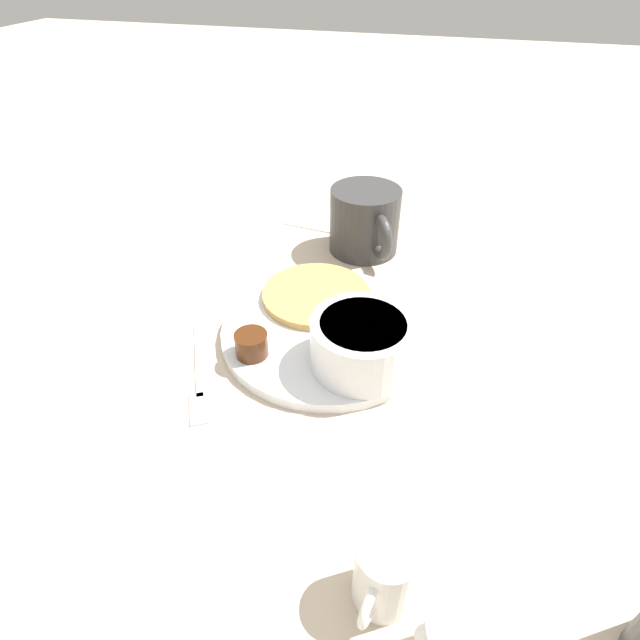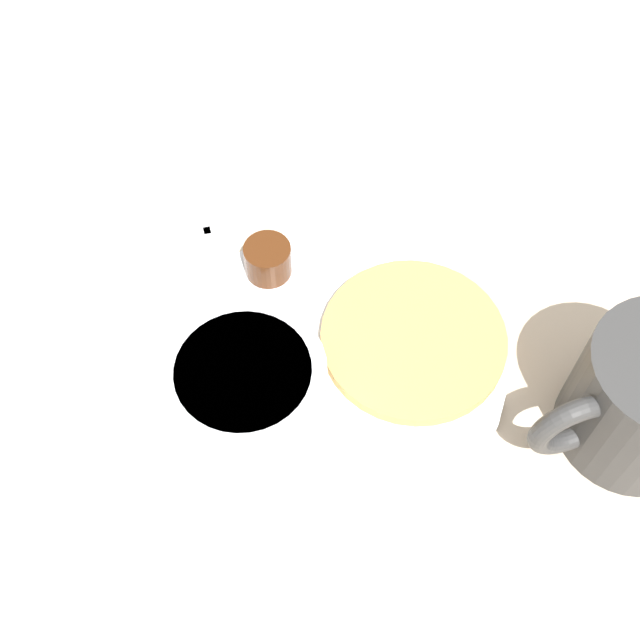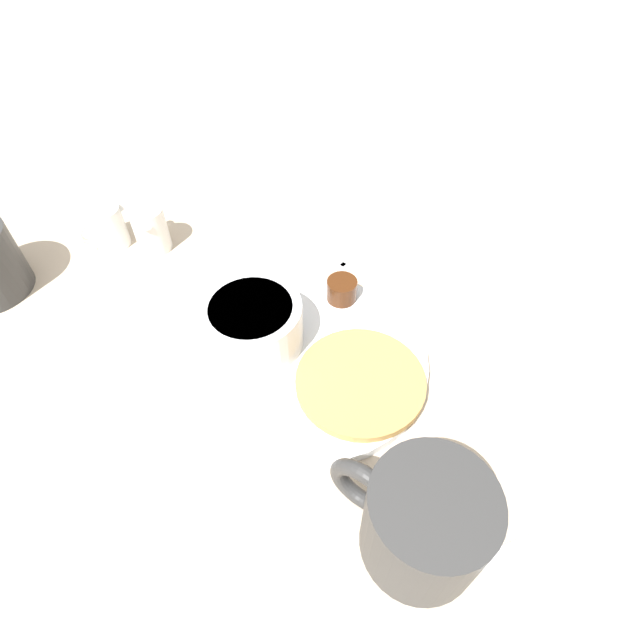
% 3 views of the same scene
% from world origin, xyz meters
% --- Properties ---
extents(ground_plane, '(4.00, 4.00, 0.00)m').
position_xyz_m(ground_plane, '(0.00, 0.00, 0.00)').
color(ground_plane, '#C6B299').
extents(plate, '(0.23, 0.23, 0.01)m').
position_xyz_m(plate, '(0.00, 0.00, 0.01)').
color(plate, white).
rests_on(plate, ground_plane).
extents(pancake_stack, '(0.13, 0.13, 0.01)m').
position_xyz_m(pancake_stack, '(-0.03, 0.05, 0.02)').
color(pancake_stack, tan).
rests_on(pancake_stack, plate).
extents(bowl, '(0.10, 0.10, 0.05)m').
position_xyz_m(bowl, '(0.05, -0.05, 0.04)').
color(bowl, white).
rests_on(bowl, plate).
extents(syrup_cup, '(0.03, 0.03, 0.03)m').
position_xyz_m(syrup_cup, '(-0.06, -0.06, 0.02)').
color(syrup_cup, '#47230F').
rests_on(syrup_cup, plate).
extents(butter_ramekin, '(0.05, 0.05, 0.04)m').
position_xyz_m(butter_ramekin, '(0.05, -0.07, 0.03)').
color(butter_ramekin, white).
rests_on(butter_ramekin, plate).
extents(fork, '(0.08, 0.14, 0.00)m').
position_xyz_m(fork, '(-0.10, -0.11, 0.00)').
color(fork, silver).
rests_on(fork, ground_plane).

